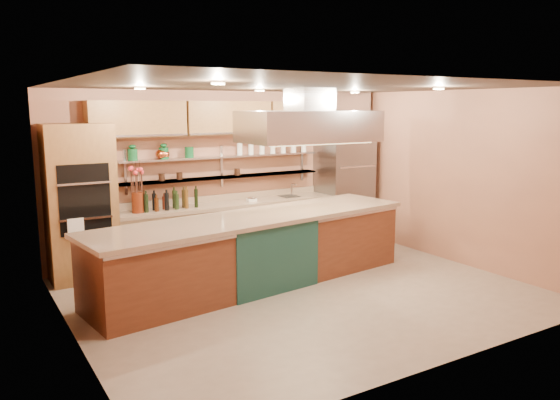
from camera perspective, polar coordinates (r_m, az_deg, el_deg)
floor at (r=7.66m, az=2.43°, el=-9.70°), size 6.00×5.00×0.02m
ceiling at (r=7.22m, az=2.59°, el=11.82°), size 6.00×5.00×0.02m
wall_back at (r=9.47m, az=-5.92°, el=2.80°), size 6.00×0.04×2.80m
wall_front at (r=5.45m, az=17.27°, el=-2.76°), size 6.00×0.04×2.80m
wall_left at (r=6.19m, az=-21.28°, el=-1.51°), size 0.04×5.00×2.80m
wall_right at (r=9.30m, az=18.09°, el=2.24°), size 0.04×5.00×2.80m
oven_stack at (r=8.45m, az=-20.12°, el=-0.31°), size 0.95×0.64×2.30m
refrigerator at (r=10.44m, az=6.72°, el=1.49°), size 0.95×0.72×2.10m
back_counter at (r=9.34m, az=-5.31°, el=-3.11°), size 3.84×0.64×0.93m
wall_shelf_lower at (r=9.34m, az=-5.85°, el=2.39°), size 3.60×0.26×0.03m
wall_shelf_upper at (r=9.30m, az=-5.89°, el=4.53°), size 3.60×0.26×0.03m
upper_cabinets at (r=9.24m, az=-5.54°, el=8.54°), size 4.60×0.36×0.55m
range_hood at (r=8.05m, az=3.08°, el=7.69°), size 2.00×1.00×0.45m
ceiling_downlights at (r=7.39m, az=1.71°, el=11.55°), size 4.00×2.80×0.02m
island at (r=7.85m, az=-2.50°, el=-5.27°), size 4.94×1.67×1.01m
flower_vase at (r=8.62m, az=-14.66°, el=-0.26°), size 0.21×0.21×0.31m
oil_bottle_cluster at (r=8.78m, az=-11.35°, el=0.01°), size 0.97×0.39×0.30m
kitchen_scale at (r=9.38m, az=-2.99°, el=0.14°), size 0.18×0.16×0.09m
bar_faucet at (r=9.89m, az=1.22°, el=1.06°), size 0.04×0.04×0.23m
copper_kettle at (r=8.88m, az=-12.28°, el=4.72°), size 0.20×0.20×0.16m
green_canister at (r=9.05m, az=-9.46°, el=4.95°), size 0.16×0.16×0.17m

